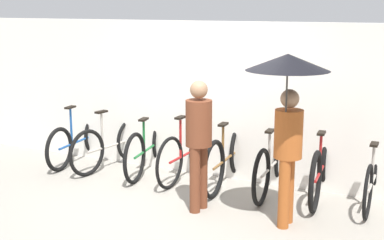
{
  "coord_description": "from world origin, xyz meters",
  "views": [
    {
      "loc": [
        3.02,
        -5.26,
        2.49
      ],
      "look_at": [
        0.0,
        0.97,
        1.0
      ],
      "focal_mm": 50.0,
      "sensor_mm": 36.0,
      "label": 1
    }
  ],
  "objects": [
    {
      "name": "parked_bicycle_4",
      "position": [
        0.32,
        1.43,
        0.4
      ],
      "size": [
        0.44,
        1.87,
        1.0
      ],
      "rotation": [
        0.0,
        0.0,
        1.63
      ],
      "color": "black",
      "rests_on": "ground"
    },
    {
      "name": "pedestrian_center",
      "position": [
        1.46,
        0.34,
        1.52
      ],
      "size": [
        0.91,
        0.91,
        1.99
      ],
      "rotation": [
        0.0,
        0.0,
        3.15
      ],
      "color": "#9E4C1E",
      "rests_on": "ground"
    },
    {
      "name": "parked_bicycle_7",
      "position": [
        2.27,
        1.53,
        0.36
      ],
      "size": [
        0.44,
        1.69,
        1.03
      ],
      "rotation": [
        0.0,
        0.0,
        1.59
      ],
      "color": "black",
      "rests_on": "ground"
    },
    {
      "name": "parked_bicycle_3",
      "position": [
        -0.32,
        1.44,
        0.39
      ],
      "size": [
        0.44,
        1.71,
        1.05
      ],
      "rotation": [
        0.0,
        0.0,
        1.55
      ],
      "color": "black",
      "rests_on": "ground"
    },
    {
      "name": "ground_plane",
      "position": [
        0.0,
        0.0,
        0.0
      ],
      "size": [
        30.0,
        30.0,
        0.0
      ],
      "primitive_type": "plane",
      "color": "gray"
    },
    {
      "name": "parked_bicycle_1",
      "position": [
        -1.62,
        1.41,
        0.37
      ],
      "size": [
        0.46,
        1.7,
        1.03
      ],
      "rotation": [
        0.0,
        0.0,
        1.42
      ],
      "color": "black",
      "rests_on": "ground"
    },
    {
      "name": "parked_bicycle_2",
      "position": [
        -0.98,
        1.49,
        0.38
      ],
      "size": [
        0.47,
        1.82,
        1.03
      ],
      "rotation": [
        0.0,
        0.0,
        1.72
      ],
      "color": "black",
      "rests_on": "ground"
    },
    {
      "name": "parked_bicycle_5",
      "position": [
        0.97,
        1.46,
        0.38
      ],
      "size": [
        0.44,
        1.83,
        1.08
      ],
      "rotation": [
        0.0,
        0.0,
        1.62
      ],
      "color": "black",
      "rests_on": "ground"
    },
    {
      "name": "parked_bicycle_0",
      "position": [
        -2.27,
        1.46,
        0.36
      ],
      "size": [
        0.44,
        1.75,
        1.04
      ],
      "rotation": [
        0.0,
        0.0,
        1.66
      ],
      "color": "black",
      "rests_on": "ground"
    },
    {
      "name": "parked_bicycle_6",
      "position": [
        1.62,
        1.5,
        0.4
      ],
      "size": [
        0.44,
        1.84,
        0.98
      ],
      "rotation": [
        0.0,
        0.0,
        1.65
      ],
      "color": "black",
      "rests_on": "ground"
    },
    {
      "name": "back_wall",
      "position": [
        0.0,
        1.79,
        1.14
      ],
      "size": [
        12.55,
        0.12,
        2.27
      ],
      "color": "silver",
      "rests_on": "ground"
    },
    {
      "name": "pedestrian_leading",
      "position": [
        0.36,
        0.41,
        0.94
      ],
      "size": [
        0.32,
        0.32,
        1.62
      ],
      "rotation": [
        0.0,
        0.0,
        3.05
      ],
      "color": "brown",
      "rests_on": "ground"
    }
  ]
}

